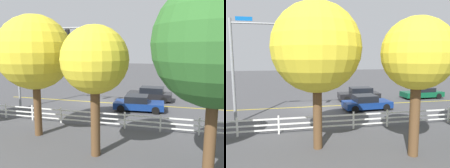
{
  "view_description": "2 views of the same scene",
  "coord_description": "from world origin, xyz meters",
  "views": [
    {
      "loc": [
        -7.29,
        21.64,
        5.38
      ],
      "look_at": [
        -1.56,
        0.48,
        1.99
      ],
      "focal_mm": 37.23,
      "sensor_mm": 36.0,
      "label": 1
    },
    {
      "loc": [
        1.86,
        19.91,
        4.65
      ],
      "look_at": [
        -1.96,
        1.1,
        2.26
      ],
      "focal_mm": 34.12,
      "sensor_mm": 36.0,
      "label": 2
    }
  ],
  "objects": [
    {
      "name": "lane_center_stripe",
      "position": [
        -4.0,
        0.0,
        0.0
      ],
      "size": [
        28.0,
        0.16,
        0.01
      ],
      "primitive_type": "cube",
      "color": "gold",
      "rests_on": "ground_plane"
    },
    {
      "name": "tree_2",
      "position": [
        -8.73,
        12.31,
        5.54
      ],
      "size": [
        4.82,
        4.82,
        7.97
      ],
      "color": "brown",
      "rests_on": "ground_plane"
    },
    {
      "name": "car_1",
      "position": [
        -4.36,
        2.06,
        0.64
      ],
      "size": [
        4.36,
        2.23,
        1.33
      ],
      "rotation": [
        0.0,
        0.0,
        3.2
      ],
      "color": "navy",
      "rests_on": "ground_plane"
    },
    {
      "name": "tree_4",
      "position": [
        0.79,
        9.4,
        5.11
      ],
      "size": [
        4.44,
        4.44,
        7.36
      ],
      "color": "brown",
      "rests_on": "ground_plane"
    },
    {
      "name": "white_rail_fence",
      "position": [
        -3.0,
        6.89,
        0.6
      ],
      "size": [
        26.1,
        0.1,
        1.15
      ],
      "color": "white",
      "rests_on": "ground_plane"
    },
    {
      "name": "tree_0",
      "position": [
        -3.59,
        11.12,
        4.78
      ],
      "size": [
        3.32,
        3.32,
        6.5
      ],
      "color": "brown",
      "rests_on": "ground_plane"
    },
    {
      "name": "signal_assembly",
      "position": [
        4.0,
        4.03,
        5.22
      ],
      "size": [
        7.55,
        0.37,
        7.42
      ],
      "color": "gray",
      "rests_on": "ground_plane"
    },
    {
      "name": "ground_plane",
      "position": [
        0.0,
        0.0,
        0.0
      ],
      "size": [
        120.0,
        120.0,
        0.0
      ],
      "primitive_type": "plane",
      "color": "#444447"
    },
    {
      "name": "car_2",
      "position": [
        -4.97,
        -2.04,
        0.7
      ],
      "size": [
        4.49,
        2.08,
        1.43
      ],
      "rotation": [
        0.0,
        0.0,
        6.25
      ],
      "color": "black",
      "rests_on": "ground_plane"
    }
  ]
}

